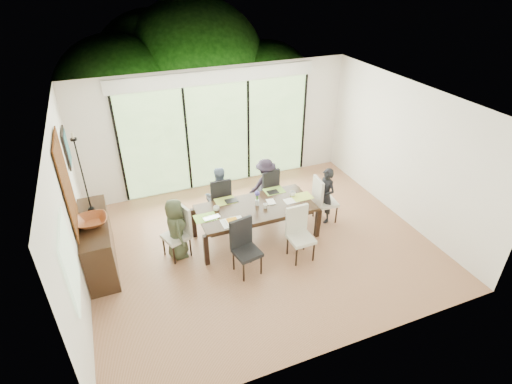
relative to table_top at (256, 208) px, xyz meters
name	(u,v)px	position (x,y,z in m)	size (l,w,h in m)	color
floor	(261,245)	(-0.01, -0.28, -0.64)	(6.00, 5.00, 0.01)	brown
ceiling	(262,103)	(-0.01, -0.28, 2.07)	(6.00, 5.00, 0.01)	white
wall_back	(218,129)	(-0.01, 2.23, 0.71)	(6.00, 0.02, 2.70)	white
wall_front	(343,277)	(-0.01, -2.79, 0.71)	(6.00, 0.02, 2.70)	beige
wall_left	(69,219)	(-3.02, -0.28, 0.71)	(0.02, 5.00, 2.70)	silver
wall_right	(406,153)	(3.00, -0.28, 0.71)	(0.02, 5.00, 2.70)	beige
glass_doors	(218,136)	(-0.01, 2.19, 0.56)	(4.20, 0.02, 2.30)	#598C3F
blinds_header	(216,77)	(-0.01, 2.18, 1.86)	(4.40, 0.06, 0.28)	white
mullion_a	(120,151)	(-2.11, 2.18, 0.56)	(0.05, 0.04, 2.30)	black
mullion_b	(187,141)	(-0.71, 2.18, 0.56)	(0.05, 0.04, 2.30)	black
mullion_c	(248,132)	(0.69, 2.18, 0.56)	(0.05, 0.04, 2.30)	black
mullion_d	(304,123)	(2.09, 2.18, 0.56)	(0.05, 0.04, 2.30)	black
side_window	(70,262)	(-2.98, -1.48, 0.86)	(0.02, 0.90, 1.00)	#8CAD7F
deck	(210,169)	(-0.01, 3.12, -0.69)	(6.00, 1.80, 0.10)	#513B23
rail_top	(200,135)	(-0.01, 3.92, -0.09)	(6.00, 0.08, 0.06)	brown
foliage_left	(119,99)	(-1.81, 4.92, 0.80)	(3.20, 3.20, 3.20)	#14380F
foliage_mid	(196,71)	(0.39, 5.52, 1.16)	(4.00, 4.00, 4.00)	#14380F
foliage_right	(265,91)	(2.19, 4.72, 0.62)	(2.80, 2.80, 2.80)	#14380F
foliage_far	(157,75)	(-0.61, 6.22, 0.98)	(3.60, 3.60, 3.60)	#14380F
table_top	(256,208)	(0.00, 0.00, 0.00)	(2.13, 0.98, 0.05)	black
table_apron	(256,212)	(0.00, 0.00, -0.08)	(1.95, 0.80, 0.09)	black
table_leg_fl	(206,250)	(-1.08, -0.43, -0.33)	(0.08, 0.08, 0.61)	black
table_leg_fr	(317,223)	(1.08, -0.43, -0.33)	(0.08, 0.08, 0.61)	black
table_leg_bl	(194,223)	(-1.08, 0.43, -0.33)	(0.08, 0.08, 0.61)	black
table_leg_br	(297,200)	(1.08, 0.43, -0.33)	(0.08, 0.08, 0.61)	black
chair_left_end	(175,233)	(-1.50, 0.00, -0.15)	(0.41, 0.41, 0.98)	silver
chair_right_end	(326,199)	(1.50, 0.00, -0.15)	(0.41, 0.41, 0.98)	beige
chair_far_left	(219,197)	(-0.45, 0.85, -0.15)	(0.41, 0.41, 0.98)	black
chair_far_right	(265,188)	(0.55, 0.85, -0.15)	(0.41, 0.41, 0.98)	black
chair_near_left	(247,249)	(-0.50, -0.87, -0.15)	(0.41, 0.41, 0.98)	black
chair_near_right	(301,235)	(0.50, -0.87, -0.15)	(0.41, 0.41, 0.98)	beige
person_left_end	(176,229)	(-1.48, 0.00, -0.07)	(0.53, 0.34, 1.14)	#3A432D
person_right_end	(326,196)	(1.48, 0.00, -0.07)	(0.53, 0.34, 1.14)	black
person_far_left	(219,194)	(-0.45, 0.83, -0.07)	(0.53, 0.34, 1.14)	#7085A2
person_far_right	(265,185)	(0.55, 0.83, -0.07)	(0.53, 0.34, 1.14)	black
placemat_left	(205,218)	(-0.95, 0.00, 0.03)	(0.39, 0.28, 0.01)	#84C145
placemat_right	(302,197)	(0.95, 0.00, 0.03)	(0.39, 0.28, 0.01)	#B1C646
placemat_far_l	(225,201)	(-0.45, 0.40, 0.03)	(0.39, 0.28, 0.01)	#8CA239
placemat_far_r	(274,191)	(0.55, 0.40, 0.03)	(0.39, 0.28, 0.01)	#7CAD3D
placemat_paper	(233,222)	(-0.55, -0.30, 0.03)	(0.39, 0.28, 0.01)	white
tablet_far_l	(231,201)	(-0.35, 0.35, 0.04)	(0.23, 0.16, 0.01)	black
tablet_far_r	(273,192)	(0.50, 0.35, 0.04)	(0.21, 0.15, 0.01)	black
papers	(291,201)	(0.70, -0.05, 0.03)	(0.27, 0.20, 0.00)	white
platter_base	(233,221)	(-0.55, -0.30, 0.04)	(0.23, 0.23, 0.02)	white
platter_snacks	(233,221)	(-0.55, -0.30, 0.06)	(0.18, 0.18, 0.01)	orange
vase	(257,202)	(0.05, 0.05, 0.08)	(0.07, 0.07, 0.11)	silver
hyacinth_stems	(257,198)	(0.05, 0.05, 0.19)	(0.04, 0.04, 0.14)	#337226
hyacinth_blooms	(257,193)	(0.05, 0.05, 0.28)	(0.10, 0.10, 0.10)	#5045AE
laptop	(213,219)	(-0.85, -0.10, 0.04)	(0.29, 0.19, 0.02)	silver
cup_a	(216,209)	(-0.70, 0.15, 0.07)	(0.11, 0.11, 0.09)	white
cup_b	(265,206)	(0.15, -0.10, 0.07)	(0.09, 0.09, 0.08)	white
cup_c	(293,194)	(0.80, 0.10, 0.07)	(0.11, 0.11, 0.09)	white
book	(267,202)	(0.25, 0.05, 0.03)	(0.15, 0.20, 0.02)	white
sideboard	(98,243)	(-2.77, 0.24, -0.18)	(0.46, 1.63, 0.92)	black
bowl	(92,221)	(-2.77, 0.14, 0.34)	(0.48, 0.48, 0.12)	brown
candlestick_base	(91,209)	(-2.77, 0.59, 0.30)	(0.10, 0.10, 0.04)	black
candlestick_shaft	(83,176)	(-2.77, 0.59, 0.94)	(0.02, 0.02, 1.27)	black
candlestick_pan	(74,139)	(-2.77, 0.59, 1.57)	(0.10, 0.10, 0.03)	black
candle	(73,136)	(-2.77, 0.59, 1.63)	(0.04, 0.04, 0.10)	silver
tapestry	(67,185)	(-2.98, 0.12, 1.06)	(0.02, 1.00, 1.50)	brown
art_frame	(66,148)	(-2.98, 1.42, 1.11)	(0.03, 0.55, 0.65)	black
art_canvas	(68,148)	(-2.96, 1.42, 1.11)	(0.01, 0.45, 0.55)	#1B4D56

